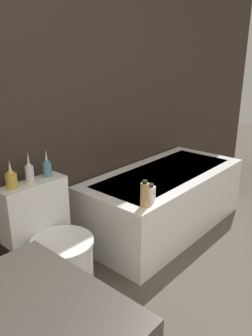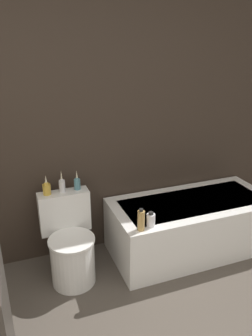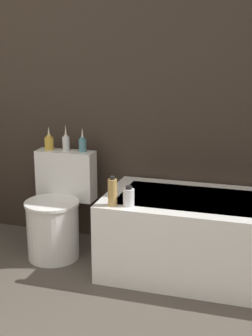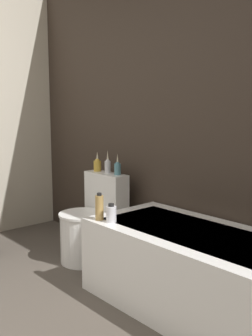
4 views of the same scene
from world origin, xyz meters
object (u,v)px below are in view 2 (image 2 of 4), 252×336
Objects in this scene: shampoo_bottle_short at (151,220)px; toilet at (70,245)px; vase_gold at (47,188)px; shampoo_bottle_tall at (141,220)px; vase_silver at (62,184)px; vase_bronze at (77,183)px; bathtub at (191,225)px.

toilet is at bearing 156.42° from shampoo_bottle_short.
vase_gold is 0.93× the size of shampoo_bottle_tall.
toilet is 5.70× the size of shampoo_bottle_short.
vase_bronze is at bearing 0.06° from vase_silver.
shampoo_bottle_tall is at bearing -156.30° from bathtub.
vase_gold is at bearing -175.12° from vase_silver.
bathtub is at bearing -0.37° from toilet.
vase_gold is at bearing 143.42° from shampoo_bottle_tall.
vase_bronze reaches higher than toilet.
bathtub is at bearing 25.21° from shampoo_bottle_short.
vase_gold is 0.13m from vase_silver.
vase_silver reaches higher than shampoo_bottle_tall.
toilet is at bearing 179.63° from bathtub.
bathtub is 0.80m from shampoo_bottle_tall.
vase_bronze reaches higher than shampoo_bottle_tall.
shampoo_bottle_tall is (0.53, -0.50, -0.19)m from vase_silver.
vase_silver is 1.03× the size of shampoo_bottle_tall.
vase_bronze reaches higher than bathtub.
vase_silver is 0.13m from vase_bronze.
vase_bronze is (0.26, 0.01, 0.00)m from vase_gold.
vase_silver is at bearing 142.76° from shampoo_bottle_short.
shampoo_bottle_tall is (-0.66, -0.29, 0.35)m from bathtub.
shampoo_bottle_tall is at bearing -36.58° from vase_gold.
shampoo_bottle_tall is at bearing -29.49° from toilet.
vase_silver is 1.10× the size of vase_bronze.
vase_bronze is (-1.06, 0.21, 0.53)m from bathtub.
bathtub is 1.32m from vase_silver.
toilet is (-1.19, 0.01, 0.05)m from bathtub.
bathtub is 7.97× the size of vase_silver.
vase_gold is 0.84m from shampoo_bottle_tall.
shampoo_bottle_short is (0.49, -0.48, -0.21)m from vase_bronze.
shampoo_bottle_tall reaches higher than bathtub.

